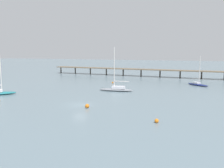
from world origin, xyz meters
TOP-DOWN VIEW (x-y plane):
  - ground_plane at (0.00, 0.00)m, footprint 400.00×400.00m
  - pier at (12.81, 50.47)m, footprint 74.71×7.21m
  - sailboat_gray at (1.59, 16.66)m, footprint 8.61×2.99m
  - sailboat_teal at (-21.63, 2.90)m, footprint 6.16×5.91m
  - sailboat_navy at (20.55, 33.23)m, footprint 6.58×6.07m
  - mooring_buoy_near at (2.41, -1.82)m, footprint 0.74×0.74m
  - mooring_buoy_inner at (-3.78, 29.08)m, footprint 0.51×0.51m
  - mooring_buoy_outer at (15.26, -6.41)m, footprint 0.59×0.59m

SIDE VIEW (x-z plane):
  - ground_plane at x=0.00m, z-range 0.00..0.00m
  - mooring_buoy_inner at x=-3.78m, z-range 0.00..0.51m
  - mooring_buoy_outer at x=15.26m, z-range 0.00..0.59m
  - mooring_buoy_near at x=2.41m, z-range 0.00..0.74m
  - sailboat_navy at x=20.55m, z-range -3.73..4.73m
  - sailboat_teal at x=-21.63m, z-range -4.04..5.23m
  - sailboat_gray at x=1.59m, z-range -4.76..6.03m
  - pier at x=12.81m, z-range 0.30..6.42m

